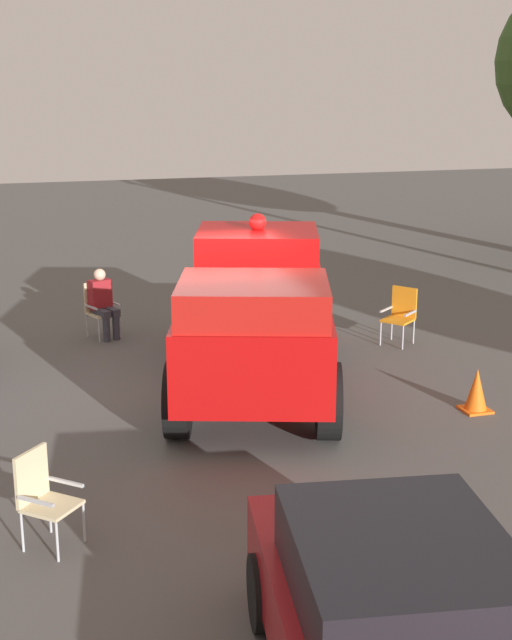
% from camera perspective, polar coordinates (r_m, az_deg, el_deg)
% --- Properties ---
extents(ground_plane, '(60.00, 60.00, 0.00)m').
position_cam_1_polar(ground_plane, '(13.39, -2.73, -5.03)').
color(ground_plane, '#514F4C').
extents(vintage_fire_truck, '(3.89, 6.33, 2.59)m').
position_cam_1_polar(vintage_fire_truck, '(13.48, 0.02, 0.46)').
color(vintage_fire_truck, black).
rests_on(vintage_fire_truck, ground).
extents(lawn_chair_near_truck, '(0.65, 0.65, 1.02)m').
position_cam_1_polar(lawn_chair_near_truck, '(16.63, -10.05, 0.94)').
color(lawn_chair_near_truck, '#B7BABF').
rests_on(lawn_chair_near_truck, ground).
extents(lawn_chair_by_car, '(0.69, 0.69, 1.02)m').
position_cam_1_polar(lawn_chair_by_car, '(16.16, 9.33, 0.55)').
color(lawn_chair_by_car, '#B7BABF').
rests_on(lawn_chair_by_car, ground).
extents(lawn_chair_spare, '(0.69, 0.69, 1.02)m').
position_cam_1_polar(lawn_chair_spare, '(9.42, -13.64, -10.70)').
color(lawn_chair_spare, '#B7BABF').
rests_on(lawn_chair_spare, ground).
extents(spectator_seated, '(0.55, 0.64, 1.29)m').
position_cam_1_polar(spectator_seated, '(16.50, -9.83, 1.21)').
color(spectator_seated, '#383842').
rests_on(spectator_seated, ground).
extents(traffic_cone, '(0.40, 0.40, 0.64)m').
position_cam_1_polar(traffic_cone, '(13.16, 14.02, -4.44)').
color(traffic_cone, orange).
rests_on(traffic_cone, ground).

